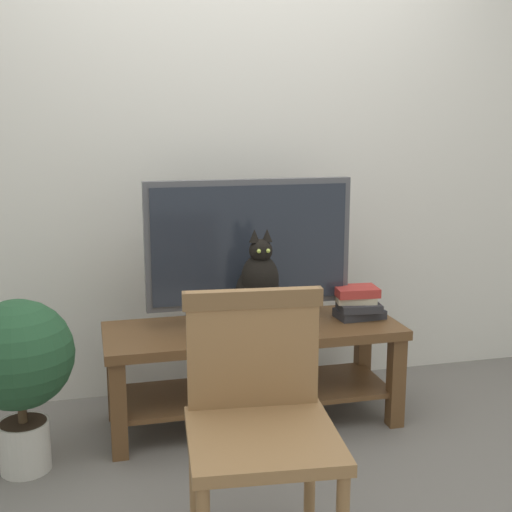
# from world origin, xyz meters

# --- Properties ---
(ground_plane) EXTENTS (12.00, 12.00, 0.00)m
(ground_plane) POSITION_xyz_m (0.00, 0.00, 0.00)
(ground_plane) COLOR slate
(back_wall) EXTENTS (7.00, 0.12, 2.80)m
(back_wall) POSITION_xyz_m (0.00, 1.01, 1.40)
(back_wall) COLOR silver
(back_wall) RESTS_ON ground
(tv_stand) EXTENTS (1.38, 0.50, 0.48)m
(tv_stand) POSITION_xyz_m (0.01, 0.47, 0.34)
(tv_stand) COLOR brown
(tv_stand) RESTS_ON ground
(tv) EXTENTS (0.97, 0.20, 0.68)m
(tv) POSITION_xyz_m (0.01, 0.54, 0.84)
(tv) COLOR #4C4C51
(tv) RESTS_ON tv_stand
(media_box) EXTENTS (0.41, 0.23, 0.06)m
(media_box) POSITION_xyz_m (0.01, 0.39, 0.51)
(media_box) COLOR #BCBCC1
(media_box) RESTS_ON tv_stand
(cat) EXTENTS (0.21, 0.36, 0.43)m
(cat) POSITION_xyz_m (0.02, 0.37, 0.69)
(cat) COLOR black
(cat) RESTS_ON media_box
(wooden_chair) EXTENTS (0.51, 0.51, 0.88)m
(wooden_chair) POSITION_xyz_m (-0.21, -0.51, 0.52)
(wooden_chair) COLOR olive
(wooden_chair) RESTS_ON ground
(book_stack) EXTENTS (0.24, 0.19, 0.15)m
(book_stack) POSITION_xyz_m (0.54, 0.48, 0.55)
(book_stack) COLOR #2D2D33
(book_stack) RESTS_ON tv_stand
(potted_plant) EXTENTS (0.45, 0.45, 0.73)m
(potted_plant) POSITION_xyz_m (-1.01, 0.26, 0.47)
(potted_plant) COLOR beige
(potted_plant) RESTS_ON ground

